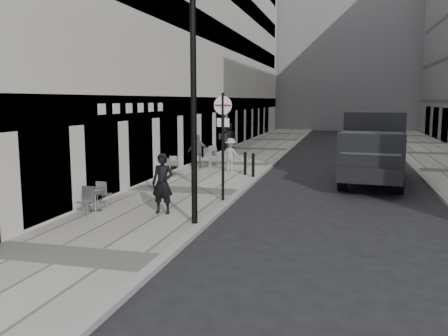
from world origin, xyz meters
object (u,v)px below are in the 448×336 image
Objects in this scene: walking_man at (163,184)px; panel_van at (375,143)px; lamppost at (194,95)px; sign_post at (223,132)px; cyclist at (349,145)px.

walking_man is 0.27× the size of panel_van.
walking_man is 2.93m from lamppost.
sign_post is 0.55× the size of panel_van.
walking_man is 9.87m from panel_van.
lamppost is (1.23, -0.82, 2.53)m from walking_man.
sign_post is 15.77m from cyclist.
cyclist is (-0.93, 9.72, -0.98)m from panel_van.
lamppost is 18.83m from cyclist.
panel_van reaches higher than cyclist.
cyclist is (4.09, 18.16, -2.87)m from lamppost.
panel_van is (6.25, 7.61, 0.65)m from walking_man.
sign_post reaches higher than walking_man.
lamppost is at bearing -32.81° from walking_man.
cyclist is at bearing 73.85° from walking_man.
sign_post is 0.57× the size of lamppost.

